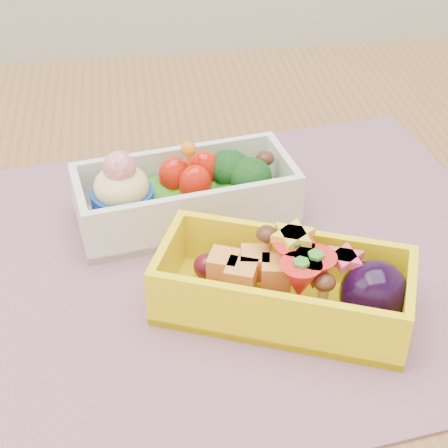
{
  "coord_description": "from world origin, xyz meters",
  "views": [
    {
      "loc": [
        -0.1,
        -0.48,
        1.12
      ],
      "look_at": [
        -0.04,
        -0.03,
        0.79
      ],
      "focal_mm": 57.21,
      "sensor_mm": 36.0,
      "label": 1
    }
  ],
  "objects": [
    {
      "name": "table",
      "position": [
        0.0,
        0.0,
        0.65
      ],
      "size": [
        1.2,
        0.8,
        0.75
      ],
      "color": "brown",
      "rests_on": "ground"
    },
    {
      "name": "placemat",
      "position": [
        -0.04,
        -0.04,
        0.75
      ],
      "size": [
        0.55,
        0.45,
        0.0
      ],
      "primitive_type": "cube",
      "rotation": [
        0.0,
        0.0,
        0.12
      ],
      "color": "gray",
      "rests_on": "table"
    },
    {
      "name": "bento_white",
      "position": [
        -0.06,
        0.03,
        0.78
      ],
      "size": [
        0.2,
        0.11,
        0.08
      ],
      "rotation": [
        0.0,
        0.0,
        0.16
      ],
      "color": "silver",
      "rests_on": "placemat"
    },
    {
      "name": "bento_yellow",
      "position": [
        0.0,
        -0.1,
        0.78
      ],
      "size": [
        0.2,
        0.15,
        0.06
      ],
      "rotation": [
        0.0,
        0.0,
        -0.4
      ],
      "color": "yellow",
      "rests_on": "placemat"
    }
  ]
}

